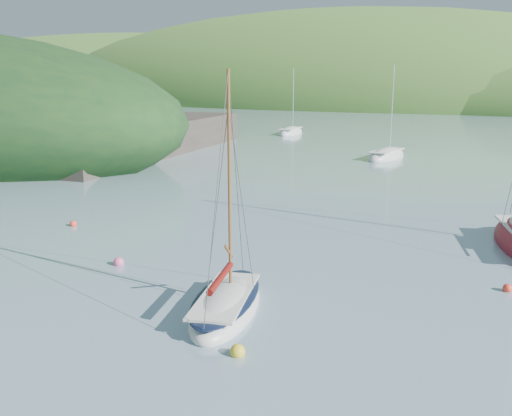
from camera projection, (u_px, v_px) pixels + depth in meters
The scene contains 6 objects.
ground at pixel (122, 319), 20.38m from camera, with size 700.00×700.00×0.00m, color #7797A5.
shoreline_hills at pixel (494, 104), 171.14m from camera, with size 690.00×135.00×56.00m.
daysailer_white at pixel (226, 305), 21.05m from camera, with size 4.04×6.48×9.36m.
distant_sloop_a at pixel (386, 157), 59.43m from camera, with size 3.16×7.45×10.37m.
distant_sloop_c at pixel (291, 133), 83.73m from camera, with size 3.37×7.45×10.28m.
mooring_buoys at pixel (195, 278), 24.16m from camera, with size 23.46×10.40×0.49m.
Camera 1 is at (13.50, -14.12, 8.53)m, focal length 40.00 mm.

